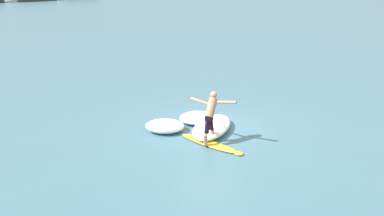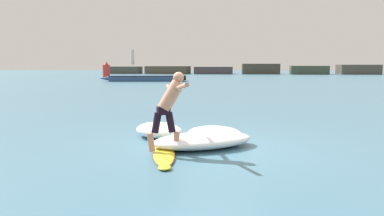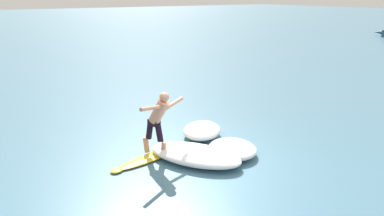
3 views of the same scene
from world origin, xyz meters
name	(u,v)px [view 1 (image 1 of 3)]	position (x,y,z in m)	size (l,w,h in m)	color
ground_plane	(211,130)	(0.00, 0.00, 0.00)	(200.00, 200.00, 0.00)	teal
surfboard	(210,143)	(-0.86, -0.86, 0.04)	(0.91, 2.47, 0.22)	yellow
surfer	(211,113)	(-0.75, -0.77, 1.07)	(0.98, 1.51, 1.66)	tan
wave_foam_at_tail	(212,127)	(-0.10, -0.13, 0.18)	(2.65, 2.17, 0.35)	white
wave_foam_at_nose	(198,118)	(0.10, 0.89, 0.16)	(1.69, 1.59, 0.32)	white
wave_foam_beside	(165,126)	(-1.35, 0.97, 0.19)	(1.73, 1.73, 0.38)	white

